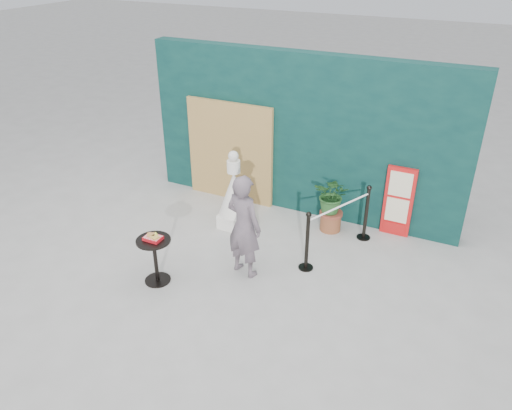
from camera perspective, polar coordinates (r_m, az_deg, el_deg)
The scene contains 10 objects.
ground at distance 7.49m, azimuth -4.05°, elevation -10.72°, with size 60.00×60.00×0.00m, color #ADAAA5.
back_wall at distance 9.25m, azimuth 5.29°, elevation 7.93°, with size 6.00×0.30×3.00m, color #092828.
bamboo_fence at distance 9.80m, azimuth -2.99°, elevation 6.07°, with size 1.80×0.08×2.00m, color tan.
woman at distance 7.57m, azimuth -1.39°, elevation -2.42°, with size 0.61×0.40×1.69m, color #675860.
menu_board at distance 9.00m, azimuth 15.94°, elevation 0.34°, with size 0.50×0.07×1.30m.
statue at distance 8.93m, azimuth -2.50°, elevation 0.96°, with size 0.58×0.58×1.48m.
cafe_table at distance 7.70m, azimuth -11.49°, elevation -5.48°, with size 0.52×0.52×0.75m.
food_basket at distance 7.55m, azimuth -11.67°, elevation -3.66°, with size 0.26×0.19×0.11m.
planter at distance 8.91m, azimuth 8.71°, elevation 0.57°, with size 0.62×0.53×1.05m.
stanchion_barrier at distance 8.33m, azimuth 9.37°, elevation -2.50°, with size 0.84×1.54×1.03m.
Camera 1 is at (2.98, -5.00, 4.72)m, focal length 35.00 mm.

